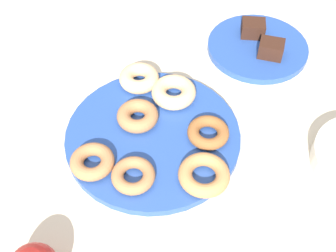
{
  "coord_description": "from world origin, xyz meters",
  "views": [
    {
      "loc": [
        0.49,
        0.14,
        0.66
      ],
      "look_at": [
        0.0,
        0.03,
        0.05
      ],
      "focal_mm": 45.71,
      "sensor_mm": 36.0,
      "label": 1
    }
  ],
  "objects_px": {
    "donut_1": "(133,175)",
    "cake_plate": "(257,47)",
    "donut_3": "(92,162)",
    "brownie_far": "(271,49)",
    "donut_4": "(139,78)",
    "donut_5": "(174,92)",
    "brownie_near": "(253,28)",
    "donut_6": "(208,133)",
    "donut_2": "(138,116)",
    "donut_0": "(204,175)",
    "donut_plate": "(153,136)"
  },
  "relations": [
    {
      "from": "donut_1",
      "to": "cake_plate",
      "type": "bearing_deg",
      "value": 156.36
    },
    {
      "from": "donut_3",
      "to": "brownie_far",
      "type": "bearing_deg",
      "value": 142.3
    },
    {
      "from": "donut_3",
      "to": "donut_4",
      "type": "height_order",
      "value": "donut_4"
    },
    {
      "from": "donut_5",
      "to": "donut_1",
      "type": "bearing_deg",
      "value": -7.31
    },
    {
      "from": "donut_3",
      "to": "donut_5",
      "type": "bearing_deg",
      "value": 151.87
    },
    {
      "from": "donut_1",
      "to": "brownie_near",
      "type": "bearing_deg",
      "value": 159.94
    },
    {
      "from": "cake_plate",
      "to": "donut_6",
      "type": "bearing_deg",
      "value": -13.38
    },
    {
      "from": "donut_1",
      "to": "donut_6",
      "type": "xyz_separation_m",
      "value": [
        -0.12,
        0.11,
        0.0
      ]
    },
    {
      "from": "donut_2",
      "to": "cake_plate",
      "type": "bearing_deg",
      "value": 143.38
    },
    {
      "from": "brownie_near",
      "to": "cake_plate",
      "type": "bearing_deg",
      "value": 26.57
    },
    {
      "from": "brownie_near",
      "to": "brownie_far",
      "type": "bearing_deg",
      "value": 36.03
    },
    {
      "from": "donut_0",
      "to": "donut_6",
      "type": "xyz_separation_m",
      "value": [
        -0.1,
        -0.01,
        -0.0
      ]
    },
    {
      "from": "donut_3",
      "to": "donut_2",
      "type": "bearing_deg",
      "value": 157.29
    },
    {
      "from": "donut_3",
      "to": "brownie_near",
      "type": "height_order",
      "value": "brownie_near"
    },
    {
      "from": "donut_0",
      "to": "cake_plate",
      "type": "distance_m",
      "value": 0.39
    },
    {
      "from": "donut_4",
      "to": "donut_plate",
      "type": "bearing_deg",
      "value": 25.77
    },
    {
      "from": "donut_0",
      "to": "donut_1",
      "type": "height_order",
      "value": "donut_0"
    },
    {
      "from": "donut_6",
      "to": "cake_plate",
      "type": "relative_size",
      "value": 0.34
    },
    {
      "from": "donut_4",
      "to": "brownie_far",
      "type": "relative_size",
      "value": 1.56
    },
    {
      "from": "donut_plate",
      "to": "donut_6",
      "type": "xyz_separation_m",
      "value": [
        -0.02,
        0.1,
        0.02
      ]
    },
    {
      "from": "donut_1",
      "to": "donut_2",
      "type": "relative_size",
      "value": 0.96
    },
    {
      "from": "donut_0",
      "to": "donut_5",
      "type": "relative_size",
      "value": 1.0
    },
    {
      "from": "donut_2",
      "to": "donut_6",
      "type": "bearing_deg",
      "value": 86.41
    },
    {
      "from": "donut_6",
      "to": "brownie_near",
      "type": "distance_m",
      "value": 0.33
    },
    {
      "from": "donut_1",
      "to": "donut_6",
      "type": "relative_size",
      "value": 0.98
    },
    {
      "from": "donut_4",
      "to": "donut_5",
      "type": "xyz_separation_m",
      "value": [
        0.02,
        0.08,
        0.0
      ]
    },
    {
      "from": "donut_6",
      "to": "brownie_near",
      "type": "relative_size",
      "value": 1.48
    },
    {
      "from": "donut_1",
      "to": "brownie_near",
      "type": "distance_m",
      "value": 0.48
    },
    {
      "from": "donut_0",
      "to": "donut_6",
      "type": "height_order",
      "value": "donut_0"
    },
    {
      "from": "donut_plate",
      "to": "brownie_far",
      "type": "height_order",
      "value": "brownie_far"
    },
    {
      "from": "brownie_near",
      "to": "donut_2",
      "type": "bearing_deg",
      "value": -31.26
    },
    {
      "from": "donut_6",
      "to": "donut_4",
      "type": "bearing_deg",
      "value": -123.61
    },
    {
      "from": "donut_plate",
      "to": "donut_0",
      "type": "bearing_deg",
      "value": 54.72
    },
    {
      "from": "donut_1",
      "to": "donut_5",
      "type": "height_order",
      "value": "donut_5"
    },
    {
      "from": "brownie_near",
      "to": "donut_6",
      "type": "bearing_deg",
      "value": -9.05
    },
    {
      "from": "donut_plate",
      "to": "brownie_near",
      "type": "bearing_deg",
      "value": 155.48
    },
    {
      "from": "donut_5",
      "to": "donut_0",
      "type": "bearing_deg",
      "value": 27.3
    },
    {
      "from": "donut_1",
      "to": "donut_5",
      "type": "relative_size",
      "value": 0.86
    },
    {
      "from": "donut_1",
      "to": "donut_3",
      "type": "bearing_deg",
      "value": -97.98
    },
    {
      "from": "donut_0",
      "to": "donut_3",
      "type": "relative_size",
      "value": 1.14
    },
    {
      "from": "donut_1",
      "to": "donut_2",
      "type": "bearing_deg",
      "value": -167.91
    },
    {
      "from": "donut_1",
      "to": "brownie_far",
      "type": "relative_size",
      "value": 1.45
    },
    {
      "from": "donut_1",
      "to": "donut_4",
      "type": "relative_size",
      "value": 0.93
    },
    {
      "from": "donut_3",
      "to": "donut_1",
      "type": "bearing_deg",
      "value": 82.02
    },
    {
      "from": "cake_plate",
      "to": "brownie_far",
      "type": "distance_m",
      "value": 0.05
    },
    {
      "from": "donut_5",
      "to": "brownie_far",
      "type": "distance_m",
      "value": 0.26
    },
    {
      "from": "donut_6",
      "to": "donut_3",
      "type": "bearing_deg",
      "value": -59.57
    },
    {
      "from": "donut_4",
      "to": "cake_plate",
      "type": "distance_m",
      "value": 0.3
    },
    {
      "from": "donut_5",
      "to": "donut_6",
      "type": "height_order",
      "value": "donut_5"
    },
    {
      "from": "donut_2",
      "to": "donut_6",
      "type": "height_order",
      "value": "donut_2"
    }
  ]
}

